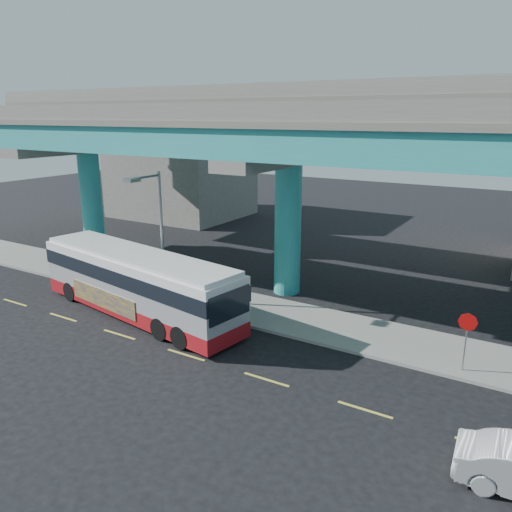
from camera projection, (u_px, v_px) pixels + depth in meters
The scene contains 9 objects.
ground at pixel (190, 352), 21.73m from camera, with size 120.00×120.00×0.00m, color black.
sidewalk at pixel (256, 310), 26.23m from camera, with size 70.00×4.00×0.15m, color gray.
lane_markings at pixel (186, 355), 21.48m from camera, with size 58.00×0.12×0.01m.
viaduct at pixel (290, 131), 26.72m from camera, with size 52.00×12.40×11.70m.
building_concrete at pixel (181, 171), 50.20m from camera, with size 12.00×10.00×9.00m, color gray.
transit_bus at pixel (138, 281), 25.35m from camera, with size 13.21×4.81×3.32m.
parked_car at pixel (91, 262), 32.34m from camera, with size 3.82×1.97×1.24m, color #2E2E33.
street_lamp at pixel (154, 219), 25.71m from camera, with size 0.50×2.33×7.03m.
stop_sign at pixel (467, 330), 19.45m from camera, with size 0.73×0.11×2.44m.
Camera 1 is at (12.67, -15.41, 10.00)m, focal length 35.00 mm.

